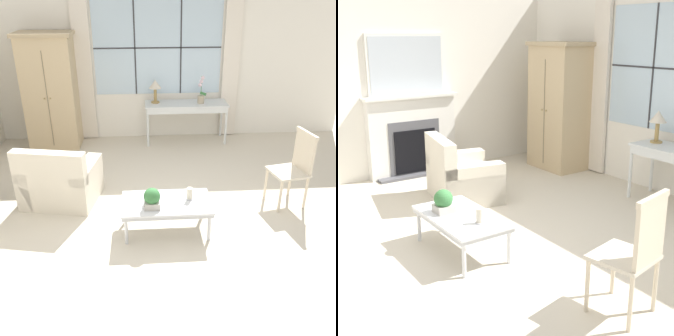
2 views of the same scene
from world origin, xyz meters
TOP-DOWN VIEW (x-y plane):
  - ground_plane at (0.00, 0.00)m, footprint 14.00×14.00m
  - wall_back_windowed at (0.00, 3.02)m, footprint 7.20×0.14m
  - armoire at (-1.92, 2.64)m, footprint 0.96×0.68m
  - console_table at (0.50, 2.68)m, footprint 1.52×0.53m
  - table_lamp at (-0.07, 2.73)m, footprint 0.22×0.22m
  - potted_orchid at (0.76, 2.65)m, footprint 0.16×0.13m
  - armchair_upholstered at (-1.46, 0.56)m, footprint 1.08×0.97m
  - side_chair_wooden at (1.68, 0.30)m, footprint 0.52×0.52m
  - coffee_table at (-0.07, -0.23)m, footprint 1.06×0.60m
  - potted_plant_small at (-0.24, -0.33)m, footprint 0.19×0.19m
  - pillar_candle at (0.21, -0.18)m, footprint 0.10×0.10m

SIDE VIEW (x-z plane):
  - ground_plane at x=0.00m, z-range 0.00..0.00m
  - armchair_upholstered at x=-1.46m, z-range -0.15..0.71m
  - coffee_table at x=-0.07m, z-range 0.15..0.55m
  - pillar_candle at x=0.21m, z-range 0.38..0.54m
  - potted_plant_small at x=-0.24m, z-range 0.39..0.63m
  - side_chair_wooden at x=1.68m, z-range 0.07..1.09m
  - console_table at x=0.50m, z-range 0.29..1.05m
  - potted_orchid at x=0.76m, z-range 0.68..1.18m
  - armoire at x=-1.92m, z-range 0.01..2.02m
  - table_lamp at x=-0.07m, z-range 0.85..1.27m
  - wall_back_windowed at x=0.00m, z-range 0.01..2.81m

